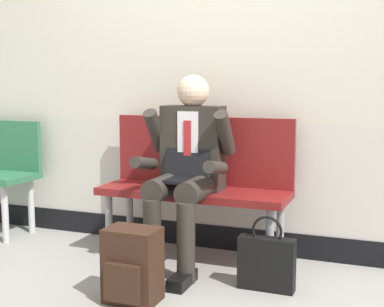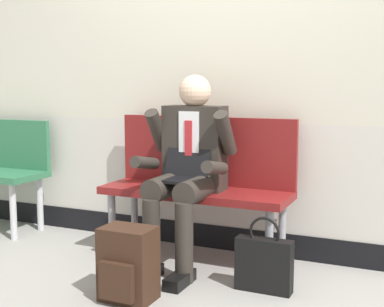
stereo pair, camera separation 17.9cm
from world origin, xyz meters
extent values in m
plane|color=gray|center=(0.00, 0.00, 0.00)|extent=(18.00, 18.00, 0.00)
cube|color=beige|center=(0.00, 0.69, 0.54)|extent=(6.63, 0.12, 0.74)
cube|color=black|center=(0.00, 0.69, 0.09)|extent=(6.63, 0.14, 0.17)
cube|color=maroon|center=(-0.14, 0.34, 0.46)|extent=(1.27, 0.42, 0.05)
cube|color=maroon|center=(-0.14, 0.52, 0.72)|extent=(1.27, 0.04, 0.47)
cylinder|color=gray|center=(-0.70, 0.19, 0.22)|extent=(0.05, 0.05, 0.44)
cylinder|color=gray|center=(-0.70, 0.49, 0.22)|extent=(0.05, 0.05, 0.44)
cylinder|color=gray|center=(0.42, 0.19, 0.22)|extent=(0.05, 0.05, 0.44)
cylinder|color=gray|center=(0.42, 0.49, 0.22)|extent=(0.05, 0.05, 0.44)
cylinder|color=#B7B7BC|center=(-1.58, 0.19, 0.22)|extent=(0.05, 0.05, 0.44)
cylinder|color=#B7B7BC|center=(-1.58, 0.49, 0.22)|extent=(0.05, 0.05, 0.44)
cylinder|color=#2D2823|center=(-0.25, 0.13, 0.53)|extent=(0.15, 0.40, 0.15)
cylinder|color=#2D2823|center=(-0.25, -0.06, 0.24)|extent=(0.11, 0.11, 0.49)
cube|color=black|center=(-0.25, -0.12, 0.04)|extent=(0.10, 0.26, 0.07)
cylinder|color=#2D2823|center=(-0.03, 0.13, 0.53)|extent=(0.15, 0.40, 0.15)
cylinder|color=#2D2823|center=(-0.03, -0.06, 0.24)|extent=(0.11, 0.11, 0.49)
cube|color=black|center=(-0.03, -0.12, 0.04)|extent=(0.10, 0.26, 0.07)
cube|color=#2D2823|center=(-0.14, 0.34, 0.76)|extent=(0.40, 0.18, 0.55)
cube|color=silver|center=(-0.14, 0.24, 0.81)|extent=(0.14, 0.01, 0.39)
cube|color=#B22328|center=(-0.14, 0.23, 0.78)|extent=(0.05, 0.01, 0.33)
sphere|color=beige|center=(-0.14, 0.34, 1.13)|extent=(0.21, 0.21, 0.21)
cylinder|color=#2D2823|center=(-0.38, 0.27, 0.87)|extent=(0.09, 0.25, 0.30)
cylinder|color=#2D2823|center=(-0.38, 0.10, 0.68)|extent=(0.08, 0.27, 0.12)
cylinder|color=#2D2823|center=(0.10, 0.27, 0.87)|extent=(0.09, 0.25, 0.30)
cylinder|color=#2D2823|center=(0.10, 0.10, 0.68)|extent=(0.08, 0.27, 0.12)
cube|color=black|center=(-0.14, 0.10, 0.59)|extent=(0.30, 0.22, 0.02)
cube|color=black|center=(-0.14, 0.23, 0.70)|extent=(0.30, 0.08, 0.21)
cube|color=#331E14|center=(-0.20, -0.42, 0.20)|extent=(0.29, 0.20, 0.41)
cube|color=#331E14|center=(-0.20, -0.54, 0.14)|extent=(0.20, 0.04, 0.20)
cube|color=black|center=(0.44, 0.00, 0.15)|extent=(0.32, 0.10, 0.31)
torus|color=black|center=(0.44, 0.00, 0.35)|extent=(0.18, 0.02, 0.18)
camera|label=1|loc=(1.11, -2.89, 1.18)|focal=49.71mm
camera|label=2|loc=(1.28, -2.82, 1.18)|focal=49.71mm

